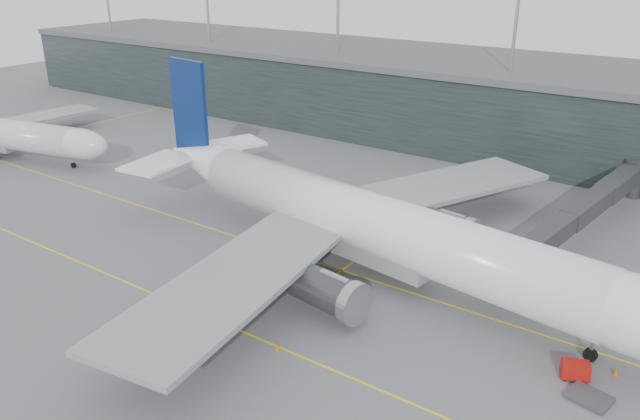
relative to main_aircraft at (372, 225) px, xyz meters
The scene contains 17 objects.
ground 9.87m from the main_aircraft, 164.58° to the left, with size 320.00×320.00×0.00m, color slate.
taxiline_a 9.81m from the main_aircraft, 166.47° to the right, with size 160.00×0.25×0.02m, color yellow.
taxiline_b 20.29m from the main_aircraft, 113.44° to the right, with size 160.00×0.25×0.02m, color yellow.
taxiline_lead_main 23.03m from the main_aircraft, 97.07° to the left, with size 0.25×60.00×0.02m, color yellow.
taxiline_lead_adj 85.85m from the main_aircraft, 165.02° to the left, with size 0.25×60.00×0.02m, color yellow.
terminal 60.66m from the main_aircraft, 97.34° to the left, with size 240.00×36.00×29.00m.
main_aircraft is the anchor object (origin of this frame).
jet_bridge 30.06m from the main_aircraft, 54.77° to the left, with size 7.65×43.02×5.86m.
gse_cart 25.79m from the main_aircraft, 15.98° to the right, with size 2.68×2.23×1.56m.
baggage_dolly 28.19m from the main_aircraft, 19.25° to the right, with size 3.28×2.62×0.33m, color #3C3C41.
uld_a 19.67m from the main_aircraft, 136.28° to the left, with size 2.18×1.75×1.97m.
uld_b 17.36m from the main_aircraft, 125.68° to the left, with size 2.55×2.29×1.92m.
uld_c 15.29m from the main_aircraft, 123.50° to the left, with size 1.95×1.62×1.67m.
cone_nose 28.07m from the main_aircraft, ahead, with size 0.50×0.50×0.79m, color #D15B0B.
cone_wing_stbd 19.12m from the main_aircraft, 87.28° to the right, with size 0.44×0.44×0.70m, color #D9610C.
cone_wing_port 14.42m from the main_aircraft, 90.75° to the left, with size 0.50×0.50×0.80m, color #D94C0C.
cone_tail 19.09m from the main_aircraft, 146.76° to the right, with size 0.40×0.40×0.64m, color red.
Camera 1 is at (39.31, -57.63, 33.77)m, focal length 35.00 mm.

